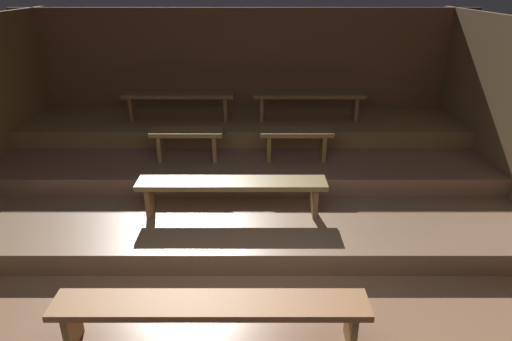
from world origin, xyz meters
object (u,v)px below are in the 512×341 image
object	(u,v)px
bench_lower_center	(232,186)
bench_middle_left	(188,137)
bench_floor_center	(211,309)
bench_middle_right	(296,137)
bench_upper_right	(309,98)
bench_upper_left	(179,98)

from	to	relation	value
bench_lower_center	bench_middle_left	xyz separation A→B (m)	(-0.61, 1.03, 0.20)
bench_floor_center	bench_middle_right	bearing A→B (deg)	72.52
bench_lower_center	bench_middle_left	distance (m)	1.22
bench_middle_left	bench_upper_right	world-z (taller)	bench_upper_right
bench_floor_center	bench_lower_center	world-z (taller)	bench_lower_center
bench_middle_left	bench_upper_left	xyz separation A→B (m)	(-0.26, 1.02, 0.25)
bench_lower_center	bench_middle_right	size ratio (longest dim) A/B	2.22
bench_lower_center	bench_upper_left	bearing A→B (deg)	112.99
bench_lower_center	bench_upper_right	bearing A→B (deg)	63.36
bench_lower_center	bench_middle_left	size ratio (longest dim) A/B	2.22
bench_upper_left	bench_upper_right	world-z (taller)	same
bench_upper_left	bench_upper_right	xyz separation A→B (m)	(1.90, 0.00, 0.00)
bench_lower_center	bench_upper_right	xyz separation A→B (m)	(1.03, 2.05, 0.45)
bench_upper_right	bench_middle_left	bearing A→B (deg)	-148.22
bench_lower_center	bench_upper_right	size ratio (longest dim) A/B	1.26
bench_upper_left	bench_lower_center	bearing A→B (deg)	-67.01
bench_lower_center	bench_upper_right	distance (m)	2.34
bench_middle_right	bench_upper_right	size ratio (longest dim) A/B	0.57
bench_middle_left	bench_middle_right	bearing A→B (deg)	0.00
bench_middle_left	bench_upper_left	world-z (taller)	bench_upper_left
bench_floor_center	bench_middle_left	xyz separation A→B (m)	(-0.53, 2.70, 0.43)
bench_lower_center	bench_upper_left	xyz separation A→B (m)	(-0.87, 2.05, 0.45)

